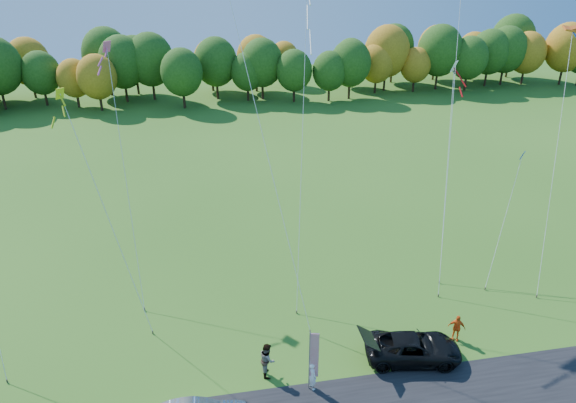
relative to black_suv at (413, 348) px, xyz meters
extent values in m
plane|color=#2E5F19|center=(-5.72, 0.24, -0.72)|extent=(160.00, 160.00, 0.00)
imported|color=black|center=(0.00, 0.00, 0.00)|extent=(5.49, 3.22, 1.43)
imported|color=white|center=(-5.81, -1.08, 0.10)|extent=(0.55, 0.68, 1.63)
imported|color=gray|center=(-7.88, 0.28, 0.26)|extent=(0.77, 0.97, 1.96)
imported|color=orange|center=(3.00, 1.01, 0.10)|extent=(1.04, 0.79, 1.64)
cylinder|color=#999999|center=(-5.98, -1.09, 1.09)|extent=(0.06, 0.06, 3.62)
cube|color=red|center=(-5.76, -1.15, 1.46)|extent=(0.45, 0.14, 2.72)
cube|color=navy|center=(-5.76, -1.12, 2.46)|extent=(0.44, 0.13, 0.71)
cylinder|color=#4C3F33|center=(-5.00, 3.00, -0.62)|extent=(0.08, 0.08, 0.20)
cylinder|color=#4C3F33|center=(3.84, 4.93, -0.62)|extent=(0.08, 0.08, 0.20)
cylinder|color=#4C3F33|center=(-5.43, 4.89, -0.62)|extent=(0.08, 0.08, 0.20)
cylinder|color=#4C3F33|center=(9.99, 3.71, -0.62)|extent=(0.08, 0.08, 0.20)
cube|color=orange|center=(14.12, 11.29, 14.64)|extent=(2.93, 1.03, 1.14)
cylinder|color=#4C3F33|center=(-13.99, 4.56, -0.62)|extent=(0.08, 0.08, 0.20)
cube|color=yellow|center=(-17.67, 9.36, 12.32)|extent=(1.04, 1.04, 1.23)
cylinder|color=#4C3F33|center=(-21.14, 2.06, -0.62)|extent=(0.08, 0.08, 0.20)
cylinder|color=#4C3F33|center=(4.56, 6.31, -0.62)|extent=(0.08, 0.08, 0.20)
cube|color=white|center=(7.03, 13.01, 12.18)|extent=(1.23, 1.23, 1.46)
cylinder|color=#4C3F33|center=(-14.61, 6.83, -0.62)|extent=(0.08, 0.08, 0.20)
cube|color=#F55192|center=(-15.73, 14.93, 13.83)|extent=(1.19, 1.19, 1.41)
cylinder|color=#4C3F33|center=(7.18, 5.08, -0.62)|extent=(0.08, 0.08, 0.20)
cube|color=#0C23AF|center=(10.48, 8.68, 7.10)|extent=(0.89, 0.89, 1.05)
camera|label=1|loc=(-10.46, -19.80, 19.19)|focal=32.00mm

